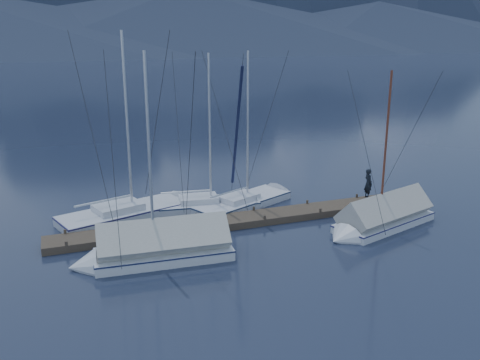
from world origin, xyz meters
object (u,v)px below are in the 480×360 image
Objects in this scene: sailboat_open_right at (253,200)px; person at (368,183)px; sailboat_open_left at (142,211)px; sailboat_covered_far at (151,251)px; sailboat_open_mid at (220,205)px; sailboat_covered_near at (378,220)px.

sailboat_open_right is 5.52× the size of person.
sailboat_open_left reaches higher than sailboat_covered_far.
sailboat_open_right is at bearing 2.33° from sailboat_open_mid.
sailboat_open_mid is 7.09m from sailboat_covered_far.
sailboat_covered_far is at bearing -131.02° from sailboat_open_mid.
person is at bearing -12.39° from sailboat_open_left.
sailboat_open_right is 8.56m from sailboat_covered_far.
person is (7.67, -2.19, 0.99)m from sailboat_open_mid.
sailboat_open_left is 6.18× the size of person.
sailboat_open_left is at bearing 177.12° from sailboat_open_right.
sailboat_covered_near is at bearing -0.68° from sailboat_covered_far.
sailboat_open_right reaches higher than sailboat_open_mid.
sailboat_covered_near is 10.72m from sailboat_covered_far.
sailboat_open_right is at bearing -2.88° from sailboat_open_left.
sailboat_open_mid reaches higher than person.
sailboat_open_right is at bearing 39.40° from sailboat_covered_far.
sailboat_open_left reaches higher than sailboat_open_mid.
sailboat_covered_far is at bearing 179.32° from sailboat_covered_near.
sailboat_open_mid is 5.46× the size of person.
sailboat_open_left is 1.22× the size of sailboat_covered_near.
person is (1.61, 3.28, 0.74)m from sailboat_covered_near.
sailboat_open_right reaches higher than person.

